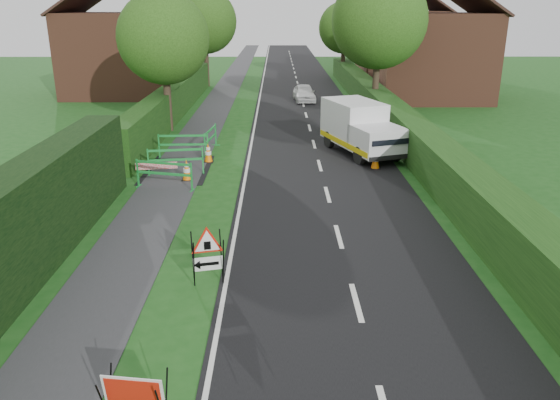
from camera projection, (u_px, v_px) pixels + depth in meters
name	position (u px, v px, depth m)	size (l,w,h in m)	color
ground	(236.00, 330.00, 10.64)	(120.00, 120.00, 0.00)	#184B15
road_surface	(298.00, 84.00, 43.60)	(6.00, 90.00, 0.02)	black
footpath	(229.00, 84.00, 43.57)	(2.00, 90.00, 0.02)	#2D2D30
hedge_west_far	(176.00, 115.00, 31.32)	(1.00, 24.00, 1.80)	#14380F
hedge_east	(397.00, 139.00, 25.74)	(1.20, 50.00, 1.50)	#14380F
house_west	(121.00, 52.00, 37.85)	(7.50, 7.40, 7.88)	brown
house_east_a	(430.00, 54.00, 36.08)	(7.50, 7.40, 7.88)	brown
house_east_b	(400.00, 41.00, 49.27)	(7.50, 7.40, 7.88)	brown
tree_nw	(163.00, 38.00, 26.05)	(4.40, 4.40, 6.70)	#2D2116
tree_ne	(379.00, 21.00, 29.64)	(5.20, 5.20, 7.79)	#2D2116
tree_fw	(205.00, 21.00, 41.00)	(4.80, 4.80, 7.24)	#2D2116
tree_fe	(344.00, 28.00, 45.03)	(4.20, 4.20, 6.33)	#2D2116
red_rect_sign	(134.00, 395.00, 8.17)	(0.99, 0.68, 0.79)	black
triangle_sign	(206.00, 252.00, 12.05)	(0.98, 0.98, 1.19)	black
works_van	(360.00, 127.00, 22.98)	(3.22, 4.98, 2.13)	silver
traffic_cone_0	(376.00, 159.00, 20.98)	(0.38, 0.38, 0.79)	black
traffic_cone_1	(371.00, 144.00, 23.24)	(0.38, 0.38, 0.79)	black
traffic_cone_2	(365.00, 129.00, 26.01)	(0.38, 0.38, 0.79)	black
traffic_cone_3	(187.00, 170.00, 19.59)	(0.38, 0.38, 0.79)	black
traffic_cone_4	(208.00, 153.00, 21.87)	(0.38, 0.38, 0.79)	black
ped_barrier_0	(164.00, 171.00, 18.58)	(2.08, 0.86, 1.00)	#188731
ped_barrier_1	(176.00, 158.00, 20.26)	(2.09, 0.63, 1.00)	#188731
ped_barrier_2	(183.00, 143.00, 22.47)	(2.07, 0.43, 1.00)	#188731
ped_barrier_3	(210.00, 137.00, 23.47)	(0.59, 2.09, 1.00)	#188731
redwhite_plank	(157.00, 178.00, 20.02)	(1.50, 0.04, 0.25)	red
hatchback_car	(304.00, 93.00, 35.75)	(1.30, 3.23, 1.10)	white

